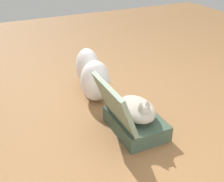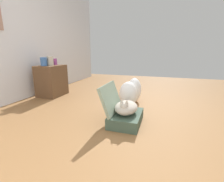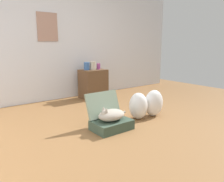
{
  "view_description": "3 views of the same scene",
  "coord_description": "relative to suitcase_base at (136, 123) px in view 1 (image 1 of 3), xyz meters",
  "views": [
    {
      "loc": [
        -1.92,
        1.1,
        1.46
      ],
      "look_at": [
        -0.23,
        0.3,
        0.42
      ],
      "focal_mm": 44.76,
      "sensor_mm": 36.0,
      "label": 1
    },
    {
      "loc": [
        -2.1,
        -0.33,
        0.9
      ],
      "look_at": [
        -0.03,
        0.35,
        0.35
      ],
      "focal_mm": 25.45,
      "sensor_mm": 36.0,
      "label": 2
    },
    {
      "loc": [
        -2.03,
        -2.26,
        1.17
      ],
      "look_at": [
        0.06,
        0.49,
        0.44
      ],
      "focal_mm": 35.79,
      "sensor_mm": 36.0,
      "label": 3
    }
  ],
  "objects": [
    {
      "name": "suitcase_lid",
      "position": [
        0.0,
        0.2,
        0.25
      ],
      "size": [
        0.53,
        0.16,
        0.36
      ],
      "primitive_type": "cube",
      "rotation": [
        1.22,
        0.0,
        0.0
      ],
      "color": "gray",
      "rests_on": "suitcase_base"
    },
    {
      "name": "plastic_bag_clear",
      "position": [
        0.93,
        0.07,
        0.15
      ],
      "size": [
        0.35,
        0.25,
        0.44
      ],
      "primitive_type": "ellipsoid",
      "color": "white",
      "rests_on": "ground"
    },
    {
      "name": "plastic_bag_white",
      "position": [
        0.62,
        0.11,
        0.14
      ],
      "size": [
        0.29,
        0.3,
        0.42
      ],
      "primitive_type": "ellipsoid",
      "color": "white",
      "rests_on": "ground"
    },
    {
      "name": "suitcase_base",
      "position": [
        0.0,
        0.0,
        0.0
      ],
      "size": [
        0.53,
        0.37,
        0.14
      ],
      "primitive_type": "cube",
      "color": "#384C3D",
      "rests_on": "ground"
    },
    {
      "name": "ground_plane",
      "position": [
        0.25,
        -0.09,
        -0.07
      ],
      "size": [
        7.68,
        7.68,
        0.0
      ],
      "primitive_type": "plane",
      "color": "olive",
      "rests_on": "ground"
    },
    {
      "name": "cat",
      "position": [
        -0.01,
        0.0,
        0.15
      ],
      "size": [
        0.48,
        0.28,
        0.21
      ],
      "color": "#B2A899",
      "rests_on": "suitcase_base"
    }
  ]
}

